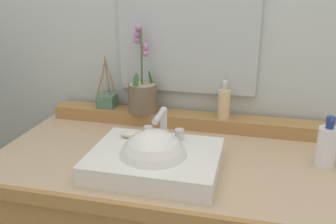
% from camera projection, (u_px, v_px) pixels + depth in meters
% --- Properties ---
extents(wall_back, '(2.83, 0.20, 2.62)m').
position_uv_depth(wall_back, '(198.00, 21.00, 1.56)').
color(wall_back, silver).
rests_on(wall_back, ground).
extents(back_ledge, '(1.17, 0.10, 0.05)m').
position_uv_depth(back_ledge, '(189.00, 120.00, 1.54)').
color(back_ledge, '#AC7C45').
rests_on(back_ledge, vanity_cabinet).
extents(sink_basin, '(0.41, 0.32, 0.26)m').
position_uv_depth(sink_basin, '(154.00, 162.00, 1.18)').
color(sink_basin, white).
rests_on(sink_basin, vanity_cabinet).
extents(soap_bar, '(0.07, 0.04, 0.02)m').
position_uv_depth(soap_bar, '(130.00, 134.00, 1.28)').
color(soap_bar, silver).
rests_on(soap_bar, sink_basin).
extents(potted_plant, '(0.12, 0.12, 0.36)m').
position_uv_depth(potted_plant, '(142.00, 93.00, 1.53)').
color(potted_plant, '#715E4C').
rests_on(potted_plant, back_ledge).
extents(soap_dispenser, '(0.05, 0.05, 0.15)m').
position_uv_depth(soap_dispenser, '(224.00, 103.00, 1.47)').
color(soap_dispenser, beige).
rests_on(soap_dispenser, back_ledge).
extents(reed_diffuser, '(0.12, 0.11, 0.22)m').
position_uv_depth(reed_diffuser, '(107.00, 100.00, 1.61)').
color(reed_diffuser, '#4F7A61').
rests_on(reed_diffuser, back_ledge).
extents(lotion_bottle, '(0.06, 0.07, 0.17)m').
position_uv_depth(lotion_bottle, '(327.00, 146.00, 1.20)').
color(lotion_bottle, white).
rests_on(lotion_bottle, vanity_cabinet).
extents(mirror, '(0.57, 0.02, 0.48)m').
position_uv_depth(mirror, '(187.00, 33.00, 1.48)').
color(mirror, silver).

